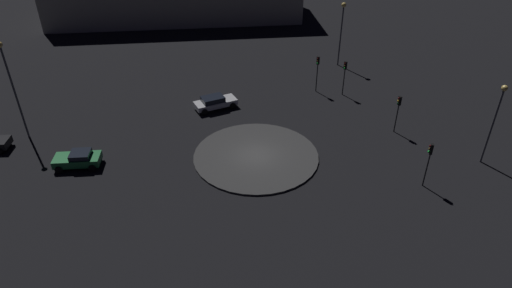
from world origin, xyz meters
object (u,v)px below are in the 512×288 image
at_px(streetlamp_north, 11,79).
at_px(traffic_light_south_near, 398,107).
at_px(traffic_light_southeast, 345,71).
at_px(car_silver, 215,102).
at_px(streetlamp_south, 496,114).
at_px(traffic_light_south, 429,157).
at_px(car_green, 78,159).
at_px(traffic_light_southeast_near, 318,67).
at_px(streetlamp_southeast, 342,23).

bearing_deg(streetlamp_north, traffic_light_south_near, -89.03).
bearing_deg(streetlamp_north, traffic_light_southeast, -74.60).
relative_size(car_silver, streetlamp_south, 0.64).
xyz_separation_m(traffic_light_south, streetlamp_north, (7.92, 35.53, 3.15)).
distance_m(traffic_light_southeast, streetlamp_north, 33.11).
height_order(car_green, traffic_light_southeast_near, traffic_light_southeast_near).
bearing_deg(traffic_light_south, streetlamp_south, -134.40).
relative_size(streetlamp_north, streetlamp_southeast, 1.19).
distance_m(traffic_light_southeast_near, streetlamp_southeast, 8.91).
relative_size(car_silver, traffic_light_south_near, 1.24).
xyz_separation_m(traffic_light_south, traffic_light_southeast_near, (17.52, 6.66, 0.12)).
bearing_deg(streetlamp_southeast, streetlamp_north, 117.86).
xyz_separation_m(traffic_light_southeast, streetlamp_north, (-8.75, 31.77, 3.19)).
height_order(car_green, car_silver, car_green).
xyz_separation_m(car_green, streetlamp_north, (4.91, 6.45, 5.29)).
bearing_deg(traffic_light_south, traffic_light_southeast, -59.76).
distance_m(traffic_light_southeast, traffic_light_south_near, 8.94).
bearing_deg(car_silver, traffic_light_southeast, -13.03).
bearing_deg(traffic_light_south_near, streetlamp_south, 123.47).
relative_size(streetlamp_southeast, streetlamp_south, 1.07).
distance_m(traffic_light_south_near, streetlamp_north, 35.61).
height_order(car_silver, traffic_light_southeast, traffic_light_southeast).
height_order(traffic_light_south_near, streetlamp_south, streetlamp_south).
bearing_deg(streetlamp_south, traffic_light_south_near, 50.74).
height_order(traffic_light_southeast, traffic_light_south_near, traffic_light_southeast).
bearing_deg(traffic_light_southeast_near, streetlamp_north, -43.76).
bearing_deg(streetlamp_southeast, car_green, 130.25).
bearing_deg(traffic_light_south_near, car_green, -6.50).
height_order(car_green, streetlamp_south, streetlamp_south).
bearing_deg(streetlamp_southeast, car_silver, 127.81).
bearing_deg(car_green, streetlamp_south, 176.31).
xyz_separation_m(streetlamp_southeast, streetlamp_south, (-21.84, -9.15, -0.68)).
bearing_deg(streetlamp_north, streetlamp_south, -96.26).
bearing_deg(traffic_light_south_near, traffic_light_south, 73.28).
height_order(car_silver, traffic_light_south, traffic_light_south).
height_order(traffic_light_south, streetlamp_south, streetlamp_south).
bearing_deg(traffic_light_southeast, car_silver, -38.76).
relative_size(traffic_light_south, streetlamp_southeast, 0.50).
distance_m(traffic_light_south, streetlamp_south, 7.37).
bearing_deg(car_green, traffic_light_southeast_near, -151.32).
xyz_separation_m(car_silver, traffic_light_south, (-13.50, -17.94, 2.12)).
distance_m(car_silver, streetlamp_southeast, 19.65).
relative_size(traffic_light_southeast, streetlamp_southeast, 0.50).
height_order(car_silver, streetlamp_south, streetlamp_south).
height_order(traffic_light_southeast_near, traffic_light_south_near, traffic_light_southeast_near).
bearing_deg(traffic_light_southeast, streetlamp_southeast, -147.22).
xyz_separation_m(traffic_light_southeast, streetlamp_south, (-13.33, -10.02, 2.03)).
height_order(traffic_light_southeast, streetlamp_southeast, streetlamp_southeast).
distance_m(traffic_light_southeast, streetlamp_southeast, 8.97).
bearing_deg(streetlamp_north, streetlamp_southeast, -62.14).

